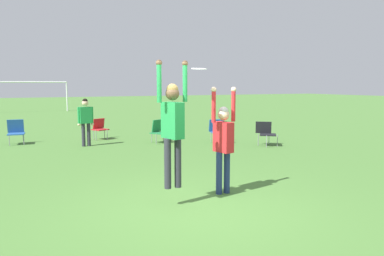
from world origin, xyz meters
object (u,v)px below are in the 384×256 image
camping_chair_2 (159,130)px  camping_chair_0 (100,127)px  person_defending (223,138)px  camping_chair_4 (218,130)px  camping_chair_3 (266,132)px  camping_chair_1 (16,131)px  person_jumping (173,121)px  frisbee (199,69)px  person_spectator_near (86,118)px

camping_chair_2 → camping_chair_0: bearing=-76.4°
person_defending → camping_chair_0: 8.43m
camping_chair_0 → camping_chair_4: bearing=118.9°
camping_chair_3 → camping_chair_1: bearing=8.6°
camping_chair_0 → camping_chair_4: camping_chair_4 is taller
person_jumping → camping_chair_3: person_jumping is taller
camping_chair_2 → camping_chair_4: 2.19m
camping_chair_2 → camping_chair_3: bearing=112.2°
camping_chair_1 → camping_chair_2: 5.07m
frisbee → camping_chair_2: (1.88, 6.74, -1.93)m
camping_chair_0 → camping_chair_2: camping_chair_2 is taller
person_jumping → camping_chair_2: (2.44, 6.83, -1.04)m
camping_chair_2 → frisbee: bearing=43.8°
camping_chair_1 → camping_chair_2: camping_chair_1 is taller
camping_chair_3 → camping_chair_4: bearing=-12.5°
person_defending → camping_chair_4: size_ratio=2.46×
camping_chair_1 → person_spectator_near: (2.14, -1.59, 0.49)m
person_jumping → camping_chair_2: 7.33m
camping_chair_4 → person_defending: bearing=69.6°
person_jumping → person_defending: (1.17, 0.24, -0.40)m
camping_chair_3 → person_spectator_near: 6.25m
camping_chair_0 → camping_chair_2: 2.50m
frisbee → person_jumping: bearing=-170.3°
person_jumping → frisbee: person_jumping is taller
person_defending → person_spectator_near: bearing=178.9°
camping_chair_2 → person_spectator_near: 2.61m
frisbee → person_spectator_near: (-0.66, 7.08, -1.42)m
person_defending → frisbee: bearing=-88.4°
frisbee → camping_chair_3: bearing=41.6°
camping_chair_2 → person_spectator_near: person_spectator_near is taller
camping_chair_0 → camping_chair_2: size_ratio=0.96×
person_defending → camping_chair_3: size_ratio=2.46×
person_spectator_near → camping_chair_0: bearing=55.7°
frisbee → camping_chair_2: 7.26m
person_defending → frisbee: size_ratio=7.60×
person_defending → camping_chair_1: 9.21m
camping_chair_2 → camping_chair_4: size_ratio=0.99×
frisbee → camping_chair_3: size_ratio=0.32×
camping_chair_1 → person_defending: bearing=119.7°
person_jumping → person_spectator_near: bearing=-10.7°
person_defending → person_spectator_near: (-1.27, 6.94, -0.12)m
camping_chair_3 → person_spectator_near: (-5.62, 2.68, 0.50)m
camping_chair_1 → camping_chair_3: size_ratio=1.03×
camping_chair_3 → person_spectator_near: size_ratio=0.51×
frisbee → person_spectator_near: 7.25m
camping_chair_1 → camping_chair_0: bearing=-174.9°
camping_chair_1 → frisbee: bearing=115.8°
frisbee → camping_chair_2: size_ratio=0.33×
camping_chair_1 → person_spectator_near: bearing=151.3°
camping_chair_4 → camping_chair_0: bearing=-27.5°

